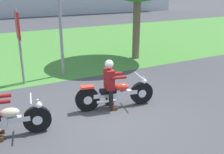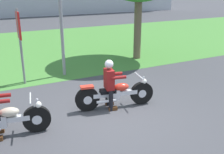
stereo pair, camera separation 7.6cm
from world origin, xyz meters
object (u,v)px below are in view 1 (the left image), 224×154
at_px(motorcycle_follow, 2,121).
at_px(sign_banner, 19,36).
at_px(motorcycle_lead, 116,94).
at_px(rider_lead, 110,80).

xyz_separation_m(motorcycle_follow, sign_banner, (1.06, 3.36, 1.33)).
xyz_separation_m(motorcycle_lead, sign_banner, (-1.96, 3.18, 1.32)).
bearing_deg(motorcycle_follow, rider_lead, 15.17).
bearing_deg(rider_lead, motorcycle_lead, -0.78).
xyz_separation_m(rider_lead, motorcycle_follow, (-2.86, -0.22, -0.43)).
distance_m(motorcycle_lead, sign_banner, 3.96).
bearing_deg(motorcycle_follow, sign_banner, 83.28).
distance_m(motorcycle_follow, sign_banner, 3.77).
relative_size(motorcycle_lead, sign_banner, 0.87).
distance_m(rider_lead, sign_banner, 3.73).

